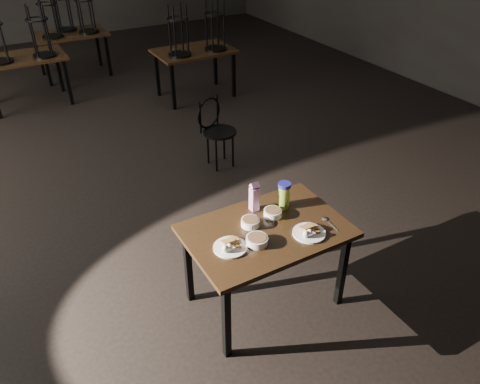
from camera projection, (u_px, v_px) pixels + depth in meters
main_table at (266, 237)px, 3.53m from camera, size 1.20×0.80×0.75m
plate_left at (230, 246)px, 3.29m from camera, size 0.24×0.24×0.08m
plate_right at (309, 232)px, 3.42m from camera, size 0.24×0.24×0.08m
bowl_near at (250, 222)px, 3.50m from camera, size 0.14×0.14×0.06m
bowl_far at (273, 213)px, 3.60m from camera, size 0.14×0.14×0.05m
bowl_big at (257, 240)px, 3.33m from camera, size 0.16×0.16×0.05m
juice_carton at (254, 197)px, 3.63m from camera, size 0.06×0.06×0.25m
water_bottle at (284, 195)px, 3.66m from camera, size 0.11×0.11×0.22m
spoon at (326, 220)px, 3.57m from camera, size 0.04×0.20×0.01m
bentwood_chair at (216, 127)px, 5.53m from camera, size 0.44×0.43×0.83m
bg_table_left at (22, 57)px, 6.92m from camera, size 1.20×0.80×1.48m
bg_table_right at (195, 50)px, 7.19m from camera, size 1.20×0.80×1.48m
bg_table_far at (69, 31)px, 8.02m from camera, size 1.20×0.80×1.48m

